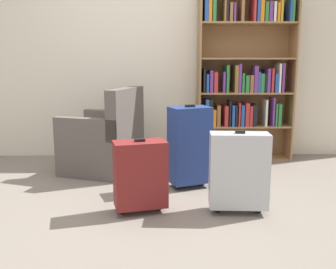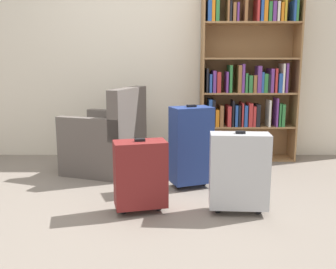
% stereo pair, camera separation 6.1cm
% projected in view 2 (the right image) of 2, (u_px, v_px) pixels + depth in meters
% --- Properties ---
extents(ground_plane, '(9.71, 9.71, 0.00)m').
position_uv_depth(ground_plane, '(144.00, 208.00, 3.11)').
color(ground_plane, slate).
extents(back_wall, '(5.55, 0.10, 2.60)m').
position_uv_depth(back_wall, '(151.00, 50.00, 4.64)').
color(back_wall, beige).
rests_on(back_wall, ground).
extents(bookshelf, '(1.11, 0.33, 1.98)m').
position_uv_depth(bookshelf, '(246.00, 74.00, 4.49)').
color(bookshelf, olive).
rests_on(bookshelf, ground).
extents(armchair, '(0.89, 0.89, 0.90)m').
position_uv_depth(armchair, '(107.00, 142.00, 4.09)').
color(armchair, '#59514C').
rests_on(armchair, ground).
extents(mug, '(0.12, 0.08, 0.10)m').
position_uv_depth(mug, '(158.00, 167.00, 4.13)').
color(mug, white).
rests_on(mug, ground).
extents(suitcase_navy_blue, '(0.42, 0.34, 0.78)m').
position_uv_depth(suitcase_navy_blue, '(190.00, 145.00, 3.55)').
color(suitcase_navy_blue, navy).
rests_on(suitcase_navy_blue, ground).
extents(suitcase_dark_red, '(0.44, 0.31, 0.59)m').
position_uv_depth(suitcase_dark_red, '(139.00, 174.00, 2.98)').
color(suitcase_dark_red, maroon).
rests_on(suitcase_dark_red, ground).
extents(suitcase_silver, '(0.46, 0.23, 0.65)m').
position_uv_depth(suitcase_silver, '(238.00, 171.00, 2.95)').
color(suitcase_silver, '#B7BABF').
rests_on(suitcase_silver, ground).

